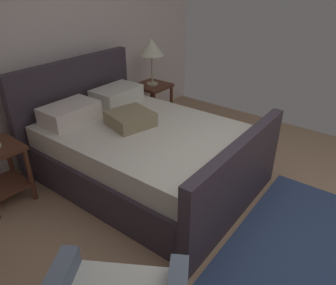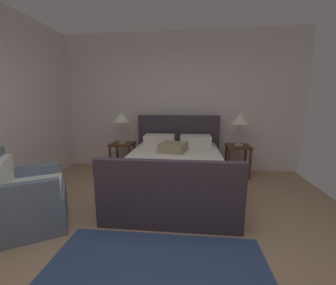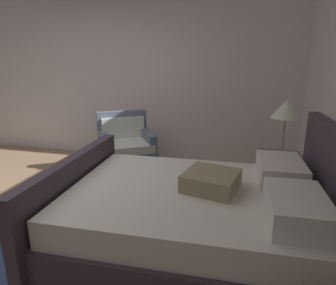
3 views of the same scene
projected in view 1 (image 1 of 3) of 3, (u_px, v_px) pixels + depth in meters
name	position (u px, v px, depth m)	size (l,w,h in m)	color
ground_plane	(304.00, 260.00, 2.51)	(4.82, 5.93, 0.02)	tan
wall_back	(51.00, 33.00, 3.50)	(4.94, 0.12, 2.79)	silver
bed	(141.00, 149.00, 3.34)	(1.68, 2.23, 1.15)	#3A303B
nightstand_right	(153.00, 98.00, 4.55)	(0.44, 0.44, 0.60)	#583020
table_lamp_right	(152.00, 48.00, 4.22)	(0.33, 0.33, 0.62)	#B7B293
area_rug	(302.00, 253.00, 2.55)	(1.94, 1.08, 0.01)	navy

